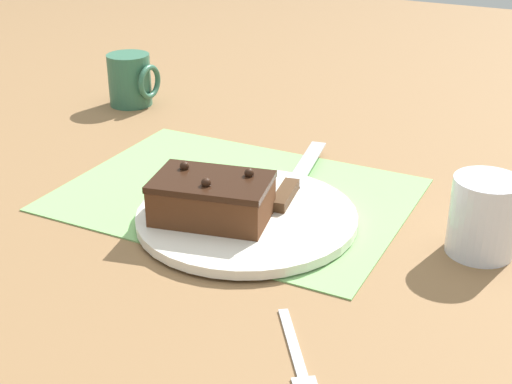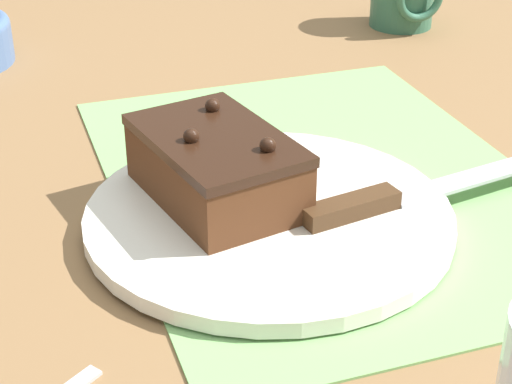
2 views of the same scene
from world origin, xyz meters
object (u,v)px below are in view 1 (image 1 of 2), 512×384
object	(u,v)px
chocolate_cake	(212,198)
serving_knife	(293,184)
cake_plate	(247,217)
coffee_mug	(131,80)
drinking_glass	(484,216)
dessert_fork	(300,365)

from	to	relation	value
chocolate_cake	serving_knife	distance (m)	0.14
cake_plate	coffee_mug	world-z (taller)	coffee_mug
serving_knife	coffee_mug	distance (m)	0.49
drinking_glass	chocolate_cake	bearing A→B (deg)	-163.17
chocolate_cake	drinking_glass	bearing A→B (deg)	16.83
drinking_glass	dessert_fork	world-z (taller)	drinking_glass
chocolate_cake	drinking_glass	world-z (taller)	drinking_glass
serving_knife	coffee_mug	size ratio (longest dim) A/B	2.60
coffee_mug	serving_knife	bearing A→B (deg)	-27.97
serving_knife	drinking_glass	bearing A→B (deg)	-17.31
drinking_glass	coffee_mug	xyz separation A→B (m)	(-0.68, 0.26, 0.00)
drinking_glass	dessert_fork	size ratio (longest dim) A/B	0.71
cake_plate	dessert_fork	distance (m)	0.28
serving_knife	dessert_fork	size ratio (longest dim) A/B	1.85
chocolate_cake	serving_knife	bearing A→B (deg)	67.76
chocolate_cake	coffee_mug	bearing A→B (deg)	136.79
chocolate_cake	dessert_fork	xyz separation A→B (m)	(0.20, -0.19, -0.04)
coffee_mug	dessert_fork	bearing A→B (deg)	-43.36
cake_plate	coffee_mug	size ratio (longest dim) A/B	2.95
chocolate_cake	dessert_fork	size ratio (longest dim) A/B	1.19
cake_plate	drinking_glass	distance (m)	0.28
chocolate_cake	coffee_mug	distance (m)	0.52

